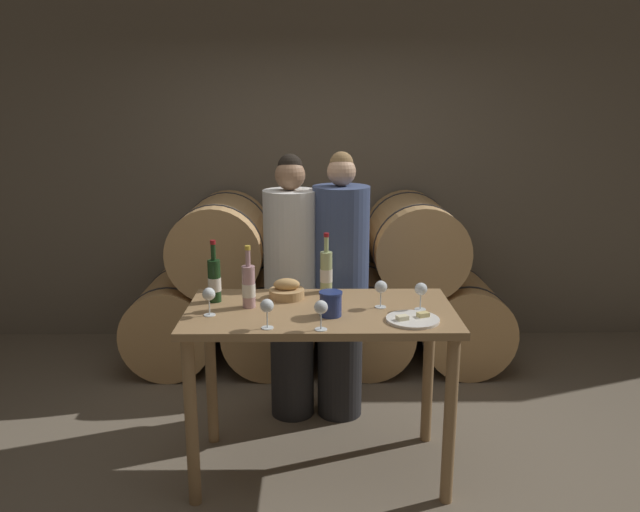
# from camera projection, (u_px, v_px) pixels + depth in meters

# --- Properties ---
(ground_plane) EXTENTS (10.00, 10.00, 0.00)m
(ground_plane) POSITION_uv_depth(u_px,v_px,m) (320.00, 468.00, 3.49)
(ground_plane) COLOR #726654
(stone_wall_back) EXTENTS (10.00, 0.12, 3.20)m
(stone_wall_back) POSITION_uv_depth(u_px,v_px,m) (318.00, 151.00, 5.20)
(stone_wall_back) COLOR #706656
(stone_wall_back) RESTS_ON ground_plane
(barrel_stack) EXTENTS (2.90, 0.96, 1.30)m
(barrel_stack) POSITION_uv_depth(u_px,v_px,m) (318.00, 286.00, 4.86)
(barrel_stack) COLOR tan
(barrel_stack) RESTS_ON ground_plane
(tasting_table) EXTENTS (1.40, 0.72, 0.94)m
(tasting_table) POSITION_uv_depth(u_px,v_px,m) (320.00, 335.00, 3.30)
(tasting_table) COLOR #99754C
(tasting_table) RESTS_ON ground_plane
(person_left) EXTENTS (0.34, 0.34, 1.69)m
(person_left) POSITION_uv_depth(u_px,v_px,m) (291.00, 288.00, 3.91)
(person_left) COLOR #232326
(person_left) RESTS_ON ground_plane
(person_right) EXTENTS (0.35, 0.35, 1.71)m
(person_right) POSITION_uv_depth(u_px,v_px,m) (341.00, 287.00, 3.91)
(person_right) COLOR #232326
(person_right) RESTS_ON ground_plane
(wine_bottle_red) EXTENTS (0.07, 0.07, 0.34)m
(wine_bottle_red) POSITION_uv_depth(u_px,v_px,m) (214.00, 280.00, 3.36)
(wine_bottle_red) COLOR #193819
(wine_bottle_red) RESTS_ON tasting_table
(wine_bottle_white) EXTENTS (0.07, 0.07, 0.34)m
(wine_bottle_white) POSITION_uv_depth(u_px,v_px,m) (326.00, 271.00, 3.53)
(wine_bottle_white) COLOR #ADBC7F
(wine_bottle_white) RESTS_ON tasting_table
(wine_bottle_rose) EXTENTS (0.07, 0.07, 0.33)m
(wine_bottle_rose) POSITION_uv_depth(u_px,v_px,m) (249.00, 286.00, 3.27)
(wine_bottle_rose) COLOR #BC8E93
(wine_bottle_rose) RESTS_ON tasting_table
(blue_crock) EXTENTS (0.12, 0.12, 0.13)m
(blue_crock) POSITION_uv_depth(u_px,v_px,m) (331.00, 303.00, 3.14)
(blue_crock) COLOR navy
(blue_crock) RESTS_ON tasting_table
(bread_basket) EXTENTS (0.19, 0.19, 0.11)m
(bread_basket) POSITION_uv_depth(u_px,v_px,m) (287.00, 291.00, 3.43)
(bread_basket) COLOR tan
(bread_basket) RESTS_ON tasting_table
(cheese_plate) EXTENTS (0.26, 0.26, 0.04)m
(cheese_plate) POSITION_uv_depth(u_px,v_px,m) (413.00, 319.00, 3.08)
(cheese_plate) COLOR white
(cheese_plate) RESTS_ON tasting_table
(wine_glass_far_left) EXTENTS (0.07, 0.07, 0.15)m
(wine_glass_far_left) POSITION_uv_depth(u_px,v_px,m) (209.00, 295.00, 3.14)
(wine_glass_far_left) COLOR white
(wine_glass_far_left) RESTS_ON tasting_table
(wine_glass_left) EXTENTS (0.07, 0.07, 0.15)m
(wine_glass_left) POSITION_uv_depth(u_px,v_px,m) (267.00, 307.00, 2.96)
(wine_glass_left) COLOR white
(wine_glass_left) RESTS_ON tasting_table
(wine_glass_center) EXTENTS (0.07, 0.07, 0.15)m
(wine_glass_center) POSITION_uv_depth(u_px,v_px,m) (320.00, 308.00, 2.94)
(wine_glass_center) COLOR white
(wine_glass_center) RESTS_ON tasting_table
(wine_glass_right) EXTENTS (0.07, 0.07, 0.15)m
(wine_glass_right) POSITION_uv_depth(u_px,v_px,m) (381.00, 288.00, 3.26)
(wine_glass_right) COLOR white
(wine_glass_right) RESTS_ON tasting_table
(wine_glass_far_right) EXTENTS (0.07, 0.07, 0.15)m
(wine_glass_far_right) POSITION_uv_depth(u_px,v_px,m) (421.00, 290.00, 3.22)
(wine_glass_far_right) COLOR white
(wine_glass_far_right) RESTS_ON tasting_table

